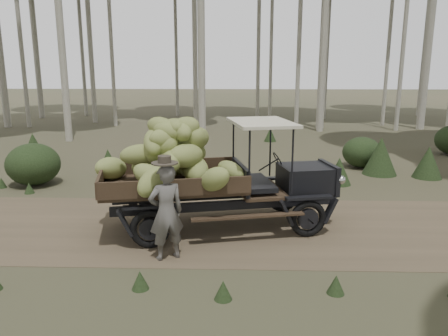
{
  "coord_description": "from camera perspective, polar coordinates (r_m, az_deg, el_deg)",
  "views": [
    {
      "loc": [
        1.01,
        -8.79,
        3.34
      ],
      "look_at": [
        0.74,
        -0.02,
        1.31
      ],
      "focal_mm": 35.0,
      "sensor_mm": 36.0,
      "label": 1
    }
  ],
  "objects": [
    {
      "name": "banana_truck",
      "position": [
        8.87,
        -3.99,
        0.88
      ],
      "size": [
        5.28,
        2.99,
        2.49
      ],
      "rotation": [
        0.0,
        0.0,
        0.21
      ],
      "color": "black",
      "rests_on": "ground"
    },
    {
      "name": "undergrowth",
      "position": [
        9.79,
        10.79,
        -3.9
      ],
      "size": [
        22.5,
        23.34,
        1.34
      ],
      "color": "#233319",
      "rests_on": "ground"
    },
    {
      "name": "farmer",
      "position": [
        7.71,
        -7.57,
        -5.62
      ],
      "size": [
        0.75,
        0.66,
        1.88
      ],
      "rotation": [
        0.0,
        0.0,
        3.62
      ],
      "color": "#524F4B",
      "rests_on": "ground"
    },
    {
      "name": "dirt_track",
      "position": [
        9.45,
        -4.52,
        -7.66
      ],
      "size": [
        70.0,
        4.0,
        0.01
      ],
      "primitive_type": "cube",
      "color": "brown",
      "rests_on": "ground"
    },
    {
      "name": "ground",
      "position": [
        9.45,
        -4.52,
        -7.69
      ],
      "size": [
        120.0,
        120.0,
        0.0
      ],
      "primitive_type": "plane",
      "color": "#473D2B",
      "rests_on": "ground"
    }
  ]
}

